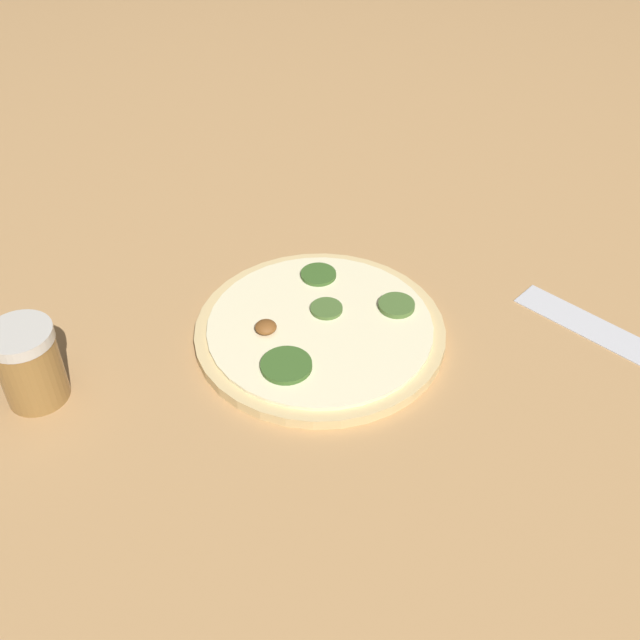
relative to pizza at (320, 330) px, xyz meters
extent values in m
plane|color=tan|center=(0.00, 0.00, -0.01)|extent=(3.00, 3.00, 0.00)
cylinder|color=#D6B77A|center=(0.00, 0.00, 0.00)|extent=(0.27, 0.27, 0.01)
cylinder|color=beige|center=(0.00, 0.00, 0.01)|extent=(0.25, 0.25, 0.00)
cylinder|color=#385B23|center=(0.07, -0.04, 0.01)|extent=(0.04, 0.04, 0.00)
cylinder|color=#385B23|center=(-0.04, 0.06, 0.01)|extent=(0.05, 0.05, 0.01)
cylinder|color=#47662D|center=(-0.02, -0.09, 0.01)|extent=(0.04, 0.04, 0.01)
cylinder|color=#47662D|center=(0.02, -0.02, 0.01)|extent=(0.04, 0.04, 0.00)
ellipsoid|color=brown|center=(0.02, 0.06, 0.01)|extent=(0.02, 0.02, 0.01)
cube|color=silver|center=(-0.17, -0.27, -0.01)|extent=(0.23, 0.10, 0.00)
cylinder|color=olive|center=(0.07, 0.29, 0.03)|extent=(0.06, 0.06, 0.07)
cylinder|color=beige|center=(0.07, 0.29, 0.07)|extent=(0.06, 0.06, 0.01)
camera|label=1|loc=(-0.52, 0.31, 0.54)|focal=42.00mm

